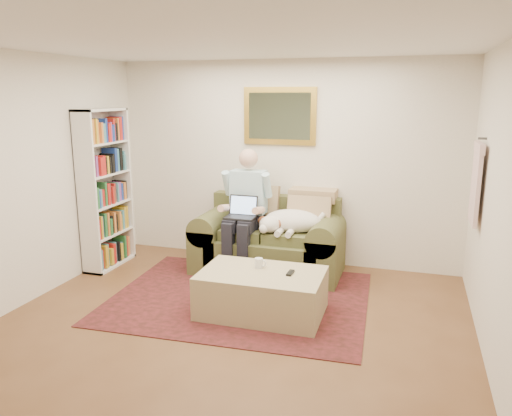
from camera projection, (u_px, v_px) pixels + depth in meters
The scene contains 12 objects.
room_shell at pixel (225, 194), 4.44m from camera, with size 4.51×5.00×2.61m.
rug at pixel (240, 297), 5.44m from camera, with size 2.72×2.17×0.01m, color black.
sofa at pixel (269, 247), 6.22m from camera, with size 1.81×0.92×1.09m.
seated_man at pixel (244, 213), 6.05m from camera, with size 0.60×0.85×1.52m, color #8CCCD8, non-canonical shape.
laptop at pixel (242, 211), 5.97m from camera, with size 0.35×0.28×0.25m.
sleeping_dog at pixel (293, 221), 5.96m from camera, with size 0.75×0.47×0.28m, color white, non-canonical shape.
ottoman at pixel (262, 293), 5.01m from camera, with size 1.22×0.78×0.44m, color #C4B582.
coffee_mug at pixel (259, 263), 5.07m from camera, with size 0.08×0.08×0.10m, color white.
tv_remote at pixel (290, 273), 4.91m from camera, with size 0.05×0.15×0.02m, color black.
bookshelf at pixel (105, 189), 6.28m from camera, with size 0.28×0.80×2.00m, color white, non-canonical shape.
wall_mirror at pixel (280, 116), 6.30m from camera, with size 0.94×0.04×0.72m.
hanging_shirt at pixel (476, 179), 4.95m from camera, with size 0.06×0.52×0.90m, color beige, non-canonical shape.
Camera 1 is at (1.57, -3.72, 2.18)m, focal length 35.00 mm.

